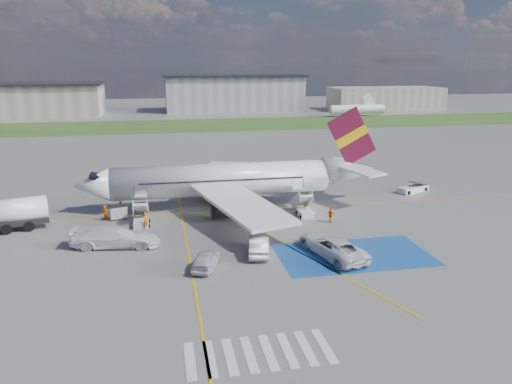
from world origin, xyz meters
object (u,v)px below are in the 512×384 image
Objects in this scene: airliner at (233,179)px; van_white_a at (332,243)px; van_white_b at (115,235)px; belt_loader at (413,189)px; car_silver_b at (259,245)px; gpu_cart at (118,213)px; car_silver_a at (206,260)px.

airliner reaches higher than van_white_a.
van_white_b is at bearing -138.91° from airliner.
van_white_a is 20.65m from van_white_b.
airliner is 5.71× the size of van_white_a.
belt_loader is at bearing 4.68° from airliner.
gpu_cart is at bearing -33.21° from car_silver_b.
van_white_b reaches higher than car_silver_b.
car_silver_a is (-5.22, -18.39, -2.61)m from airliner.
car_silver_b is 6.73m from van_white_a.
van_white_b reaches higher than gpu_cart.
van_white_a is at bearing -157.77° from car_silver_a.
airliner is 25.41m from belt_loader.
van_white_b is at bearing -21.47° from car_silver_a.
airliner reaches higher than belt_loader.
belt_loader is at bearing -132.66° from car_silver_b.
airliner is 19.29m from car_silver_a.
car_silver_b is at bearing -166.37° from belt_loader.
gpu_cart is 0.41× the size of belt_loader.
van_white_b is (-38.43, -13.64, 0.87)m from belt_loader.
gpu_cart is at bearing -169.18° from airliner.
gpu_cart is 39.05m from belt_loader.
airliner is 5.81× the size of van_white_b.
airliner is at bearing -78.65° from car_silver_b.
van_white_a is 1.02× the size of van_white_b.
airliner is 14.13m from gpu_cart.
van_white_b is (-13.28, -11.58, -2.15)m from airliner.
gpu_cart is at bearing -43.27° from car_silver_a.
car_silver_a is at bearing -168.12° from belt_loader.
car_silver_a is at bearing -105.86° from airliner.
van_white_a is at bearing -98.53° from van_white_b.
gpu_cart is 25.10m from van_white_a.
van_white_b reaches higher than car_silver_a.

